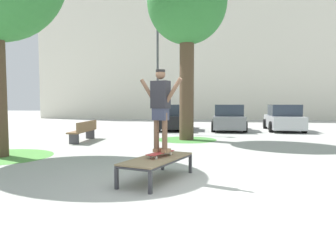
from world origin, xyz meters
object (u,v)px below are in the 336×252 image
skater (161,105)px  car_grey (229,119)px  light_post (158,60)px  skateboard (161,153)px  skate_box (157,160)px  car_black (175,118)px  park_bench (84,130)px  tree_mid_back (187,5)px  car_silver (284,119)px

skater → car_grey: bearing=81.0°
skater → light_post: (-1.86, 10.00, 2.29)m
skateboard → light_post: 10.69m
skate_box → car_black: 12.49m
car_grey → park_bench: (-6.19, -6.27, -0.24)m
skateboard → tree_mid_back: (-0.08, 7.13, 5.15)m
tree_mid_back → park_bench: 6.79m
skate_box → car_black: size_ratio=0.48×
skate_box → skater: 1.13m
skate_box → light_post: (-1.81, 10.14, 3.41)m
car_black → car_grey: same height
park_bench → light_post: size_ratio=0.42×
skater → car_black: skater is taller
car_silver → park_bench: 11.40m
car_silver → car_black: bearing=-177.8°
skate_box → car_black: car_black is taller
skate_box → car_black: bearing=95.3°
skate_box → car_silver: car_silver is taller
car_black → car_grey: size_ratio=1.00×
skateboard → park_bench: bearing=125.4°
skateboard → car_silver: (5.08, 12.53, 0.15)m
tree_mid_back → park_bench: size_ratio=3.13×
car_black → tree_mid_back: bearing=-77.9°
skateboard → skater: bearing=67.5°
car_grey → car_silver: size_ratio=0.99×
skateboard → skater: (0.00, 0.00, 0.99)m
skate_box → tree_mid_back: 8.98m
car_black → park_bench: 7.02m
skate_box → skateboard: 0.19m
skate_box → car_silver: (5.12, 12.67, 0.28)m
skateboard → skate_box: bearing=-107.8°
skateboard → skater: 0.99m
car_grey → park_bench: bearing=-134.6°
skate_box → skater: (0.04, 0.14, 1.12)m
park_bench → car_silver: bearing=35.1°
tree_mid_back → skateboard: bearing=-89.4°
tree_mid_back → car_grey: bearing=68.4°
skateboard → park_bench: size_ratio=0.34×
tree_mid_back → light_post: bearing=121.7°
skateboard → light_post: (-1.86, 10.00, 3.29)m
car_silver → skater: bearing=-112.0°
car_grey → car_silver: same height
car_silver → light_post: 8.02m
car_silver → park_bench: bearing=-144.9°
skate_box → tree_mid_back: bearing=90.3°
skater → car_black: bearing=95.5°
skater → skateboard: bearing=-112.5°
skater → car_silver: 13.55m
skateboard → park_bench: (-4.25, 5.98, -0.09)m
skate_box → tree_mid_back: (-0.04, 7.27, 5.27)m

